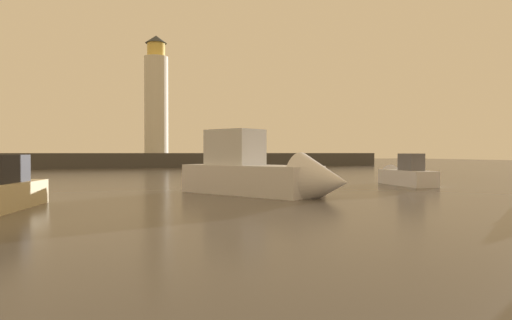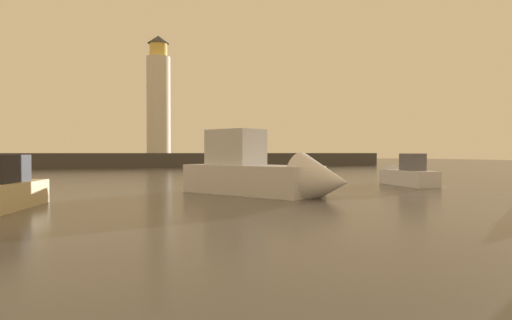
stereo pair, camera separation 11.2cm
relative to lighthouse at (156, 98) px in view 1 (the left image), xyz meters
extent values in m
plane|color=#4C4742|center=(-4.42, -32.73, -10.08)|extent=(220.00, 220.00, 0.00)
cube|color=#423F3D|center=(-4.42, 0.00, -9.05)|extent=(78.76, 5.94, 2.07)
cylinder|color=silver|center=(0.00, 0.00, -1.08)|extent=(3.39, 3.39, 13.87)
cylinder|color=#F2CC59|center=(0.00, 0.00, 6.83)|extent=(2.54, 2.54, 1.94)
cone|color=#33383D|center=(0.00, 0.00, 8.35)|extent=(3.05, 3.05, 1.11)
cube|color=silver|center=(-1.12, -44.41, -9.34)|extent=(6.09, 7.70, 1.48)
cone|color=silver|center=(1.09, -48.15, -9.27)|extent=(3.54, 3.48, 2.65)
cube|color=silver|center=(-1.65, -43.50, -7.67)|extent=(3.08, 3.34, 1.86)
cube|color=silver|center=(10.42, -42.15, -9.59)|extent=(2.17, 4.95, 0.98)
cone|color=silver|center=(10.78, -39.39, -9.54)|extent=(1.67, 1.59, 1.50)
cube|color=#595960|center=(10.35, -42.65, -8.56)|extent=(1.17, 1.74, 1.08)
camera|label=1|loc=(-8.75, -66.37, -7.97)|focal=31.81mm
camera|label=2|loc=(-8.65, -66.40, -7.97)|focal=31.81mm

